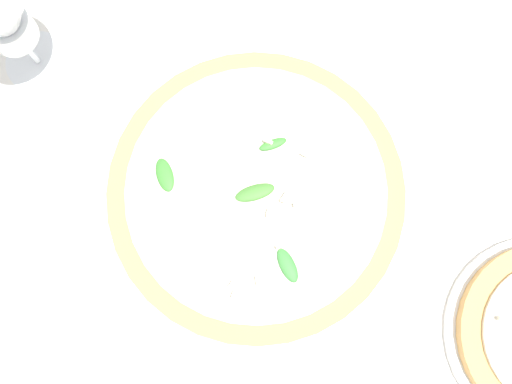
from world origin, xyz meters
The scene contains 3 objects.
ground_plane centered at (0.00, 0.00, 0.00)m, with size 6.00×6.00×0.00m, color silver.
pizza_arugula_main centered at (0.01, -0.03, 0.02)m, with size 0.36×0.36×0.05m.
wine_glass centered at (-0.25, 0.14, 0.11)m, with size 0.10×0.10×0.16m.
Camera 1 is at (0.01, -0.16, 0.69)m, focal length 42.00 mm.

